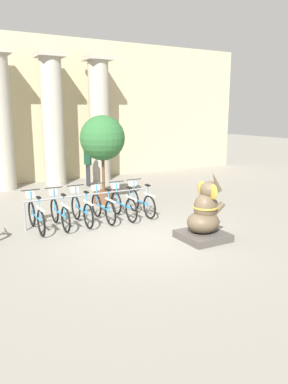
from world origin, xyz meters
The scene contains 15 objects.
ground_plane centered at (0.00, 0.00, 0.00)m, with size 60.00×60.00×0.00m, color gray.
building_facade centered at (0.00, 8.60, 3.00)m, with size 20.00×0.20×6.00m.
column_left centered at (-2.00, 7.60, 2.62)m, with size 1.07×1.07×5.16m.
column_middle centered at (0.00, 7.60, 2.62)m, with size 1.07×1.07×5.16m.
column_right centered at (2.00, 7.60, 2.62)m, with size 1.07×1.07×5.16m.
bike_rack centered at (-0.68, 1.95, 0.60)m, with size 3.64×0.05×0.77m.
bicycle_0 centered at (-2.20, 1.84, 0.40)m, with size 0.48×1.64×0.99m.
bicycle_1 centered at (-1.59, 1.84, 0.40)m, with size 0.48×1.64×0.99m.
bicycle_2 centered at (-0.99, 1.86, 0.40)m, with size 0.48×1.64×0.99m.
bicycle_3 centered at (-0.38, 1.83, 0.40)m, with size 0.48×1.64×0.99m.
bicycle_4 centered at (0.23, 1.81, 0.40)m, with size 0.48×1.64×0.99m.
bicycle_5 centered at (0.84, 1.87, 0.40)m, with size 0.48×1.64×0.99m.
elephant_statue centered at (1.10, -0.77, 0.55)m, with size 1.03×1.03×1.63m.
person_pedestrian centered at (1.04, 6.59, 1.09)m, with size 0.24×0.47×1.79m.
potted_tree centered at (0.47, 3.72, 2.02)m, with size 1.44×1.44×2.85m.
Camera 1 is at (-4.29, -7.42, 2.98)m, focal length 35.00 mm.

